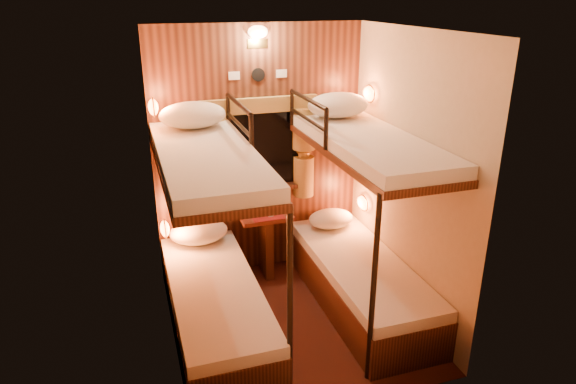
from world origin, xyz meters
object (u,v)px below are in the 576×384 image
object	(u,v)px
bottle_left	(270,206)
bottle_right	(275,201)
table	(266,236)
bunk_left	(214,272)
bunk_right	(361,249)

from	to	relation	value
bottle_left	bottle_right	distance (m)	0.13
bottle_left	table	bearing A→B (deg)	118.03
table	bottle_left	size ratio (longest dim) A/B	2.79
bunk_left	bottle_left	xyz separation A→B (m)	(0.68, 0.72, 0.19)
bunk_right	table	size ratio (longest dim) A/B	2.90
bunk_right	bunk_left	bearing A→B (deg)	180.00
bunk_left	bunk_right	world-z (taller)	same
bunk_right	bottle_right	size ratio (longest dim) A/B	8.28
table	bunk_left	bearing A→B (deg)	-129.67
bunk_left	table	bearing A→B (deg)	50.33
bunk_right	bottle_right	world-z (taller)	bunk_right
bunk_left	bunk_right	size ratio (longest dim) A/B	1.00
bunk_left	bottle_left	bearing A→B (deg)	46.48
bottle_right	bottle_left	bearing A→B (deg)	-126.14
bottle_right	bunk_right	bearing A→B (deg)	-56.93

